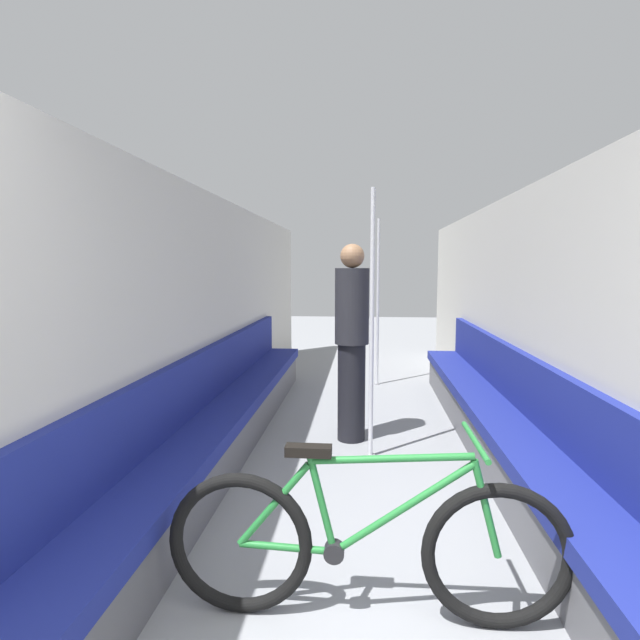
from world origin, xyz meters
name	(u,v)px	position (x,y,z in m)	size (l,w,h in m)	color
wall_left	(194,323)	(-1.35, 3.40, 1.09)	(0.10, 10.01, 2.19)	beige
wall_right	(537,327)	(1.35, 3.40, 1.09)	(0.10, 10.01, 2.19)	beige
bench_seat_row_left	(226,417)	(-1.11, 3.45, 0.29)	(0.43, 5.37, 0.88)	#5B5B60
bench_seat_row_right	(500,425)	(1.11, 3.45, 0.29)	(0.43, 5.37, 0.88)	#5B5B60
bicycle	(366,545)	(0.05, 1.54, 0.34)	(1.76, 0.46, 0.84)	black
grab_pole_near	(372,329)	(0.09, 3.46, 1.05)	(0.08, 0.08, 2.17)	gray
grab_pole_far	(378,305)	(0.20, 6.00, 1.05)	(0.08, 0.08, 2.17)	gray
passenger_standing	(352,340)	(-0.08, 3.84, 0.91)	(0.30, 0.30, 1.75)	black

